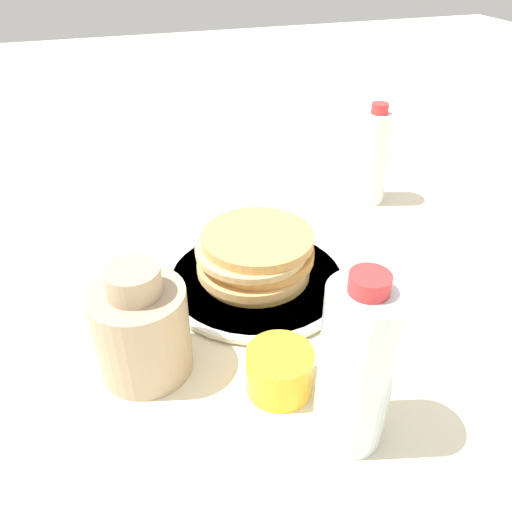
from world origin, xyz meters
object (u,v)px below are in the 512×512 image
water_bottle_near (356,367)px  water_bottle_mid (373,157)px  pancake_stack (256,255)px  juice_glass (280,371)px  cream_jug (141,328)px  plate (256,278)px

water_bottle_near → water_bottle_mid: size_ratio=1.10×
pancake_stack → juice_glass: bearing=-10.7°
pancake_stack → water_bottle_near: (0.29, 0.01, 0.05)m
juice_glass → cream_jug: bearing=-120.0°
plate → cream_jug: cream_jug is taller
cream_jug → water_bottle_mid: size_ratio=0.78×
juice_glass → water_bottle_near: 0.12m
plate → water_bottle_mid: (-0.19, 0.29, 0.08)m
cream_jug → water_bottle_near: bearing=49.8°
water_bottle_near → plate: bearing=-178.1°
pancake_stack → plate: bearing=-13.2°
pancake_stack → juice_glass: 0.21m
plate → water_bottle_near: (0.28, 0.01, 0.09)m
cream_jug → water_bottle_mid: (-0.31, 0.47, 0.02)m
cream_jug → pancake_stack: bearing=124.8°
pancake_stack → water_bottle_mid: (-0.18, 0.29, 0.04)m
juice_glass → cream_jug: 0.17m
pancake_stack → water_bottle_mid: size_ratio=0.94×
pancake_stack → juice_glass: pancake_stack is taller
plate → juice_glass: bearing=-10.7°
juice_glass → pancake_stack: bearing=169.3°
cream_jug → water_bottle_mid: water_bottle_mid is taller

